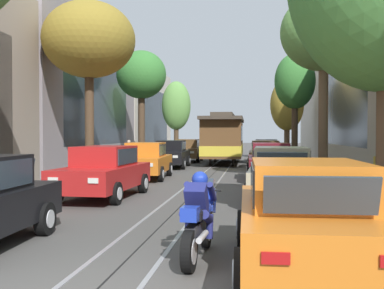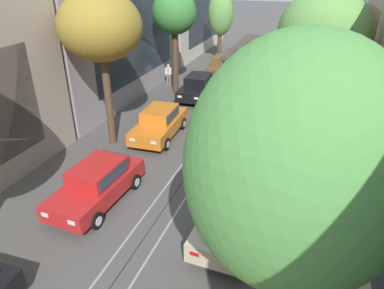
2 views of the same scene
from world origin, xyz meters
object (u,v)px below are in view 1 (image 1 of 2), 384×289
(parked_car_orange_mid_left, at_px, (146,160))
(motorcycle_with_rider, at_px, (199,218))
(street_tree_kerb_right_mid, at_px, (295,83))
(pedestrian_on_left_pavement, at_px, (129,151))
(parked_car_red_second_left, at_px, (104,172))
(parked_car_maroon_mid_right, at_px, (270,161))
(parked_car_orange_near_right, at_px, (306,216))
(street_tree_kerb_right_fourth, at_px, (287,105))
(street_tree_kerb_left_second, at_px, (89,41))
(street_tree_kerb_right_second, at_px, (324,34))
(street_tree_kerb_left_fourth, at_px, (176,106))
(parked_car_brown_fourth_right, at_px, (265,154))
(cable_car_trolley, at_px, (224,138))
(parked_car_brown_fifth_left, at_px, (187,150))
(parked_car_grey_fifth_right, at_px, (266,150))
(street_tree_kerb_left_mid, at_px, (141,76))
(parked_car_black_fourth_left, at_px, (171,154))
(parked_car_beige_second_right, at_px, (281,174))

(parked_car_orange_mid_left, relative_size, motorcycle_with_rider, 2.22)
(street_tree_kerb_right_mid, height_order, pedestrian_on_left_pavement, street_tree_kerb_right_mid)
(parked_car_red_second_left, relative_size, parked_car_maroon_mid_right, 1.01)
(parked_car_orange_near_right, distance_m, street_tree_kerb_right_fourth, 30.10)
(parked_car_maroon_mid_right, bearing_deg, street_tree_kerb_right_mid, 77.28)
(street_tree_kerb_left_second, relative_size, street_tree_kerb_right_second, 0.98)
(street_tree_kerb_left_fourth, xyz_separation_m, motorcycle_with_rider, (5.47, -30.59, -3.58))
(parked_car_brown_fourth_right, relative_size, cable_car_trolley, 0.48)
(parked_car_brown_fourth_right, bearing_deg, parked_car_orange_near_right, -89.81)
(parked_car_orange_mid_left, distance_m, pedestrian_on_left_pavement, 9.34)
(parked_car_brown_fifth_left, height_order, pedestrian_on_left_pavement, same)
(parked_car_maroon_mid_right, distance_m, parked_car_grey_fifth_right, 13.37)
(parked_car_brown_fourth_right, bearing_deg, street_tree_kerb_left_second, -131.77)
(street_tree_kerb_right_second, height_order, motorcycle_with_rider, street_tree_kerb_right_second)
(parked_car_brown_fourth_right, distance_m, street_tree_kerb_right_mid, 4.46)
(cable_car_trolley, distance_m, pedestrian_on_left_pavement, 6.25)
(street_tree_kerb_left_mid, xyz_separation_m, street_tree_kerb_right_mid, (9.02, 0.00, -0.51))
(parked_car_brown_fourth_right, xyz_separation_m, street_tree_kerb_right_mid, (1.68, 0.47, 4.10))
(street_tree_kerb_left_second, xyz_separation_m, cable_car_trolley, (4.78, 12.11, -4.13))
(parked_car_orange_mid_left, bearing_deg, parked_car_grey_fifth_right, 67.28)
(pedestrian_on_left_pavement, bearing_deg, street_tree_kerb_left_second, -83.67)
(cable_car_trolley, bearing_deg, parked_car_maroon_mid_right, -76.02)
(parked_car_black_fourth_left, xyz_separation_m, street_tree_kerb_left_mid, (-1.91, 0.67, 4.61))
(street_tree_kerb_right_second, relative_size, motorcycle_with_rider, 3.82)
(parked_car_orange_mid_left, height_order, motorcycle_with_rider, parked_car_orange_mid_left)
(parked_car_brown_fourth_right, bearing_deg, cable_car_trolley, 124.38)
(parked_car_red_second_left, distance_m, street_tree_kerb_left_second, 7.19)
(street_tree_kerb_right_mid, relative_size, motorcycle_with_rider, 3.31)
(parked_car_red_second_left, xyz_separation_m, pedestrian_on_left_pavement, (-3.29, 14.94, 0.09))
(parked_car_orange_mid_left, bearing_deg, parked_car_brown_fifth_left, 89.69)
(street_tree_kerb_left_fourth, bearing_deg, street_tree_kerb_right_mid, -50.58)
(parked_car_black_fourth_left, relative_size, street_tree_kerb_right_mid, 0.67)
(parked_car_orange_mid_left, bearing_deg, parked_car_maroon_mid_right, -0.14)
(parked_car_brown_fifth_left, distance_m, parked_car_beige_second_right, 19.58)
(parked_car_orange_near_right, bearing_deg, pedestrian_on_left_pavement, 111.34)
(parked_car_orange_mid_left, xyz_separation_m, parked_car_beige_second_right, (5.49, -6.26, 0.00))
(motorcycle_with_rider, bearing_deg, parked_car_grey_fifth_right, 86.18)
(parked_car_red_second_left, distance_m, cable_car_trolley, 17.02)
(parked_car_orange_mid_left, distance_m, parked_car_black_fourth_left, 6.62)
(street_tree_kerb_left_fourth, bearing_deg, parked_car_orange_near_right, -77.21)
(parked_car_orange_mid_left, relative_size, street_tree_kerb_left_mid, 0.64)
(street_tree_kerb_left_second, distance_m, cable_car_trolley, 13.66)
(parked_car_orange_mid_left, height_order, street_tree_kerb_right_mid, street_tree_kerb_right_mid)
(parked_car_grey_fifth_right, height_order, street_tree_kerb_right_second, street_tree_kerb_right_second)
(parked_car_red_second_left, xyz_separation_m, parked_car_grey_fifth_right, (5.47, 19.51, 0.00))
(parked_car_black_fourth_left, height_order, street_tree_kerb_left_mid, street_tree_kerb_left_mid)
(parked_car_brown_fifth_left, relative_size, pedestrian_on_left_pavement, 2.78)
(parked_car_brown_fourth_right, height_order, cable_car_trolley, cable_car_trolley)
(parked_car_beige_second_right, distance_m, street_tree_kerb_left_fourth, 25.35)
(parked_car_red_second_left, xyz_separation_m, parked_car_black_fourth_left, (-0.19, 12.77, 0.00))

